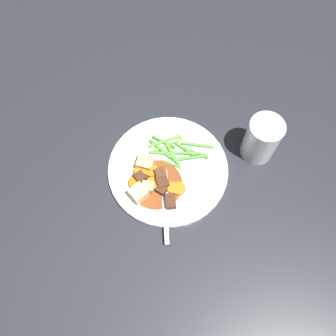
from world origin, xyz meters
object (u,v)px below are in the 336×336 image
at_px(fork, 165,203).
at_px(carrot_slice_2, 141,171).
at_px(potato_chunk_1, 138,193).
at_px(carrot_slice_5, 138,189).
at_px(meat_chunk_0, 162,189).
at_px(carrot_slice_4, 151,171).
at_px(potato_chunk_2, 148,187).
at_px(meat_chunk_4, 171,201).
at_px(meat_chunk_2, 162,182).
at_px(dinner_plate, 168,169).
at_px(water_glass, 261,139).
at_px(meat_chunk_1, 140,178).
at_px(potato_chunk_0, 145,163).
at_px(carrot_slice_0, 136,183).
at_px(carrot_slice_1, 154,185).
at_px(meat_chunk_3, 160,174).
at_px(carrot_slice_6, 179,189).
at_px(carrot_slice_3, 172,188).

bearing_deg(fork, carrot_slice_2, -103.39).
distance_m(potato_chunk_1, fork, 0.06).
height_order(carrot_slice_5, meat_chunk_0, meat_chunk_0).
distance_m(carrot_slice_4, potato_chunk_2, 0.04).
relative_size(carrot_slice_5, meat_chunk_0, 1.27).
distance_m(carrot_slice_2, meat_chunk_4, 0.10).
bearing_deg(carrot_slice_4, meat_chunk_2, 81.03).
bearing_deg(dinner_plate, carrot_slice_4, -34.67).
height_order(meat_chunk_0, water_glass, water_glass).
bearing_deg(meat_chunk_1, carrot_slice_4, 167.52).
height_order(potato_chunk_1, meat_chunk_1, potato_chunk_1).
height_order(carrot_slice_5, meat_chunk_1, meat_chunk_1).
relative_size(dinner_plate, potato_chunk_0, 7.76).
height_order(carrot_slice_4, meat_chunk_2, meat_chunk_2).
bearing_deg(potato_chunk_1, carrot_slice_0, -125.05).
bearing_deg(carrot_slice_0, dinner_plate, 158.32).
height_order(carrot_slice_4, meat_chunk_0, meat_chunk_0).
relative_size(carrot_slice_1, fork, 0.22).
bearing_deg(water_glass, carrot_slice_1, -28.51).
bearing_deg(meat_chunk_3, potato_chunk_1, -2.65).
distance_m(potato_chunk_0, potato_chunk_2, 0.06).
bearing_deg(carrot_slice_2, carrot_slice_4, 131.61).
xyz_separation_m(potato_chunk_0, meat_chunk_1, (0.03, 0.01, -0.00)).
bearing_deg(carrot_slice_2, carrot_slice_0, 19.64).
bearing_deg(carrot_slice_6, potato_chunk_0, -88.18).
bearing_deg(carrot_slice_4, fork, 62.56).
bearing_deg(carrot_slice_4, dinner_plate, 145.33).
bearing_deg(meat_chunk_2, meat_chunk_4, 62.28).
distance_m(potato_chunk_1, meat_chunk_1, 0.04).
bearing_deg(meat_chunk_1, carrot_slice_0, -5.35).
bearing_deg(carrot_slice_6, carrot_slice_0, -58.84).
height_order(carrot_slice_6, meat_chunk_0, meat_chunk_0).
bearing_deg(carrot_slice_0, water_glass, 147.88).
bearing_deg(carrot_slice_4, meat_chunk_3, 105.61).
relative_size(carrot_slice_1, potato_chunk_0, 0.84).
relative_size(carrot_slice_3, water_glass, 0.23).
bearing_deg(carrot_slice_0, meat_chunk_0, 113.42).
xyz_separation_m(meat_chunk_0, meat_chunk_4, (0.01, 0.03, 0.00)).
bearing_deg(meat_chunk_2, carrot_slice_0, -50.86).
bearing_deg(meat_chunk_0, meat_chunk_1, -79.42).
bearing_deg(carrot_slice_3, meat_chunk_4, 32.71).
relative_size(carrot_slice_4, meat_chunk_2, 1.10).
bearing_deg(carrot_slice_4, potato_chunk_0, -99.64).
xyz_separation_m(meat_chunk_1, water_glass, (-0.24, 0.16, 0.03)).
relative_size(carrot_slice_1, potato_chunk_1, 0.89).
bearing_deg(carrot_slice_6, carrot_slice_3, -56.50).
relative_size(carrot_slice_0, potato_chunk_0, 0.87).
relative_size(potato_chunk_1, meat_chunk_1, 1.43).
height_order(carrot_slice_2, meat_chunk_3, meat_chunk_3).
bearing_deg(potato_chunk_0, meat_chunk_2, 80.79).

